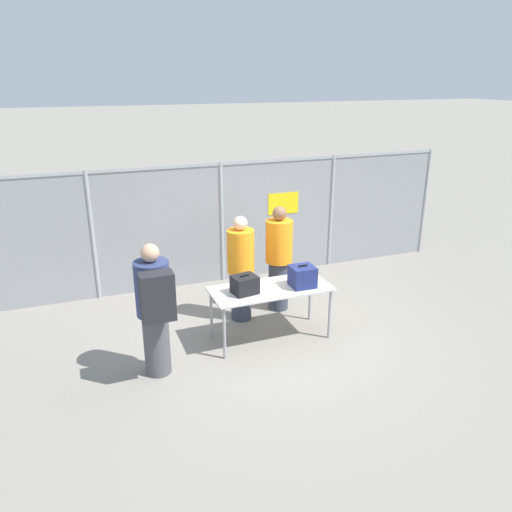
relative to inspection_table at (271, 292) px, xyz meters
name	(u,v)px	position (x,y,z in m)	size (l,w,h in m)	color
ground_plane	(274,341)	(0.01, -0.11, -0.72)	(120.00, 120.00, 0.00)	gray
fence_section	(222,220)	(0.02, 2.33, 0.42)	(8.90, 0.07, 2.17)	#9EA0A5
inspection_table	(271,292)	(0.00, 0.00, 0.00)	(1.69, 0.73, 0.78)	silver
suitcase_black	(245,285)	(-0.40, -0.03, 0.19)	(0.37, 0.32, 0.27)	black
suitcase_navy	(302,276)	(0.44, -0.10, 0.21)	(0.33, 0.31, 0.32)	navy
traveler_hooded	(155,307)	(-1.67, -0.37, 0.23)	(0.43, 0.66, 1.73)	#4C4C51
security_worker_near	(241,267)	(-0.19, 0.73, 0.13)	(0.41, 0.41, 1.65)	#383D4C
security_worker_far	(279,257)	(0.49, 0.86, 0.16)	(0.42, 0.42, 1.70)	#383D4C
utility_trailer	(261,225)	(1.44, 4.01, -0.29)	(4.32, 2.22, 0.73)	#4C6B47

